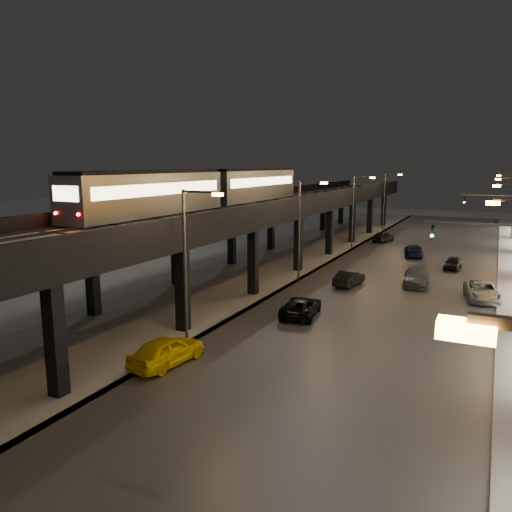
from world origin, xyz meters
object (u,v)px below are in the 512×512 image
at_px(car_near_white, 349,279).
at_px(car_far_white, 383,237).
at_px(subway_train, 211,188).
at_px(car_onc_dark, 482,292).
at_px(car_mid_dark, 413,251).
at_px(car_onc_white, 416,277).
at_px(car_mid_silver, 301,307).
at_px(car_taxi, 167,351).
at_px(car_onc_red, 453,264).

xyz_separation_m(car_near_white, car_far_white, (-2.52, 26.02, 0.07)).
relative_size(subway_train, car_onc_dark, 6.81).
bearing_deg(car_mid_dark, car_onc_white, 87.82).
bearing_deg(car_onc_white, car_mid_dark, 93.01).
xyz_separation_m(car_mid_silver, car_mid_dark, (3.49, 26.56, 0.02)).
bearing_deg(car_onc_dark, car_taxi, -134.00).
bearing_deg(car_mid_silver, subway_train, -41.83).
relative_size(subway_train, car_onc_white, 6.73).
height_order(car_taxi, car_mid_dark, car_taxi).
bearing_deg(car_onc_white, car_onc_red, 68.02).
relative_size(car_mid_silver, car_onc_red, 1.33).
bearing_deg(car_taxi, car_mid_silver, -99.77).
height_order(subway_train, car_onc_white, subway_train).
xyz_separation_m(car_near_white, car_onc_red, (7.45, 11.14, -0.03)).
distance_m(car_mid_dark, car_onc_white, 13.97).
bearing_deg(car_onc_red, car_taxi, -106.13).
distance_m(car_near_white, car_onc_dark, 10.46).
xyz_separation_m(subway_train, car_onc_white, (17.62, 4.87, -7.53)).
bearing_deg(car_mid_silver, car_onc_dark, -146.28).
relative_size(car_mid_dark, car_onc_red, 1.31).
distance_m(car_taxi, car_far_white, 47.00).
bearing_deg(car_mid_dark, car_far_white, -71.92).
bearing_deg(car_onc_white, car_far_white, 101.85).
distance_m(subway_train, car_far_white, 30.71).
distance_m(car_onc_white, car_onc_red, 8.63).
bearing_deg(car_far_white, car_onc_white, 121.30).
bearing_deg(car_mid_dark, car_near_white, 68.63).
distance_m(car_onc_dark, car_onc_white, 6.03).
relative_size(car_taxi, car_mid_silver, 0.95).
xyz_separation_m(car_taxi, car_onc_white, (9.07, 23.79, -0.04)).
relative_size(car_mid_silver, car_mid_dark, 1.01).
relative_size(car_mid_silver, car_onc_white, 0.94).
relative_size(car_taxi, car_onc_red, 1.26).
relative_size(car_mid_dark, car_onc_dark, 0.94).
distance_m(car_near_white, car_onc_white, 5.87).
xyz_separation_m(car_near_white, car_mid_dark, (2.85, 16.61, 0.04)).
bearing_deg(subway_train, car_onc_white, 15.44).
height_order(car_far_white, car_onc_red, car_far_white).
bearing_deg(subway_train, car_mid_dark, 50.60).
relative_size(car_taxi, car_near_white, 1.16).
xyz_separation_m(car_mid_dark, car_onc_white, (2.30, -13.78, 0.05)).
height_order(car_mid_dark, car_far_white, car_far_white).
height_order(car_taxi, car_onc_white, car_taxi).
bearing_deg(car_near_white, car_taxi, 88.09).
bearing_deg(car_far_white, car_mid_silver, 106.00).
height_order(car_near_white, car_mid_dark, car_mid_dark).
distance_m(car_taxi, car_near_white, 21.32).
relative_size(car_near_white, car_far_white, 0.94).
xyz_separation_m(car_onc_white, car_onc_red, (2.31, 8.31, -0.12)).
xyz_separation_m(car_near_white, car_onc_dark, (10.46, -0.03, 0.05)).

